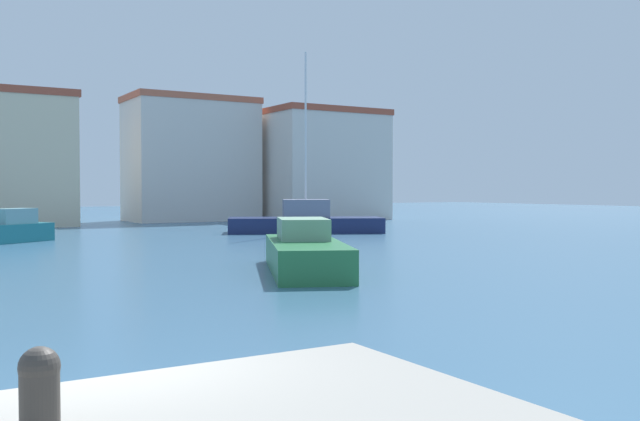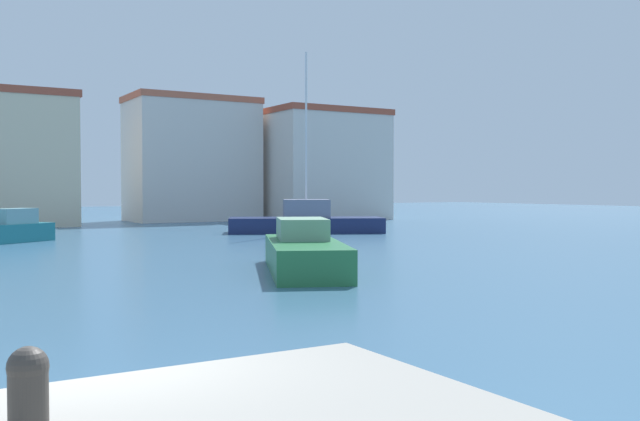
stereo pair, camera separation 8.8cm
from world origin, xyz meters
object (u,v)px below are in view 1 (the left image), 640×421
sailboat_navy_outer_mooring (306,221)px  motorboat_teal_far_right (5,230)px  mooring_bollard (40,389)px  motorboat_green_mid_harbor (305,252)px

sailboat_navy_outer_mooring → motorboat_teal_far_right: size_ratio=2.14×
sailboat_navy_outer_mooring → motorboat_teal_far_right: sailboat_navy_outer_mooring is taller
mooring_bollard → motorboat_teal_far_right: 31.45m
sailboat_navy_outer_mooring → motorboat_green_mid_harbor: (-9.71, -16.90, -0.09)m
sailboat_navy_outer_mooring → motorboat_green_mid_harbor: 19.50m
motorboat_teal_far_right → motorboat_green_mid_harbor: bearing=-69.4°
sailboat_navy_outer_mooring → motorboat_teal_far_right: (-16.19, 0.31, -0.08)m
sailboat_navy_outer_mooring → motorboat_teal_far_right: bearing=178.9°
mooring_bollard → sailboat_navy_outer_mooring: 36.68m
mooring_bollard → sailboat_navy_outer_mooring: sailboat_navy_outer_mooring is taller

